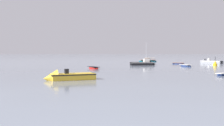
# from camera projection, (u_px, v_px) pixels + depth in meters

# --- Properties ---
(rowboat_moored_0) EXTENTS (1.89, 4.00, 0.61)m
(rowboat_moored_0) POSITION_uv_depth(u_px,v_px,m) (186.00, 66.00, 57.95)
(rowboat_moored_0) COLOR navy
(rowboat_moored_0) RESTS_ON ground
(sailboat_moored_0) EXTENTS (5.94, 1.98, 6.61)m
(sailboat_moored_0) POSITION_uv_depth(u_px,v_px,m) (148.00, 61.00, 85.71)
(sailboat_moored_0) COLOR #197084
(sailboat_moored_0) RESTS_ON ground
(motorboat_moored_3) EXTENTS (5.71, 6.52, 2.23)m
(motorboat_moored_3) POSITION_uv_depth(u_px,v_px,m) (208.00, 62.00, 73.99)
(motorboat_moored_3) COLOR gray
(motorboat_moored_3) RESTS_ON ground
(rowboat_moored_1) EXTENTS (3.25, 2.74, 0.51)m
(rowboat_moored_1) POSITION_uv_depth(u_px,v_px,m) (178.00, 64.00, 69.19)
(rowboat_moored_1) COLOR navy
(rowboat_moored_1) RESTS_ON ground
(motorboat_moored_5) EXTENTS (6.07, 3.43, 1.97)m
(motorboat_moored_5) POSITION_uv_depth(u_px,v_px,m) (65.00, 78.00, 29.78)
(motorboat_moored_5) COLOR gold
(motorboat_moored_5) RESTS_ON ground
(rowboat_moored_2) EXTENTS (2.44, 3.93, 0.59)m
(rowboat_moored_2) POSITION_uv_depth(u_px,v_px,m) (94.00, 68.00, 49.81)
(rowboat_moored_2) COLOR red
(rowboat_moored_2) RESTS_ON ground
(motorboat_moored_6) EXTENTS (6.20, 2.24, 2.32)m
(motorboat_moored_6) POSITION_uv_depth(u_px,v_px,m) (145.00, 64.00, 63.62)
(motorboat_moored_6) COLOR black
(motorboat_moored_6) RESTS_ON ground
(channel_buoy) EXTENTS (0.90, 0.90, 2.30)m
(channel_buoy) POSITION_uv_depth(u_px,v_px,m) (215.00, 64.00, 60.04)
(channel_buoy) COLOR gold
(channel_buoy) RESTS_ON ground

